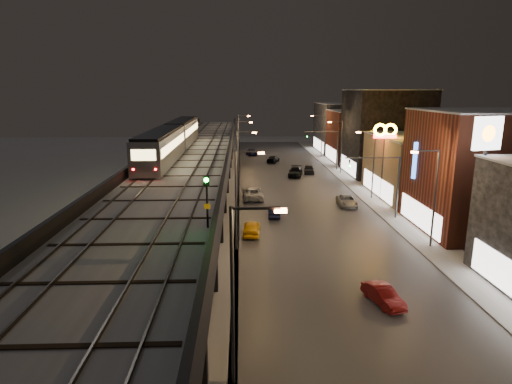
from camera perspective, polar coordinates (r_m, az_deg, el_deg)
name	(u,v)px	position (r m, az deg, el deg)	size (l,w,h in m)	color
ground	(246,328)	(27.13, -1.29, -17.65)	(220.00, 220.00, 0.00)	silver
road_surface	(296,192)	(60.39, 5.37, -0.03)	(17.00, 120.00, 0.06)	#46474D
sidewalk_right	(366,191)	(62.46, 14.50, 0.08)	(4.00, 120.00, 0.14)	#9FA1A8
under_viaduct_pavement	(200,193)	(60.16, -7.49, -0.14)	(11.00, 120.00, 0.06)	#9FA1A8
elevated_viaduct	(196,157)	(56.01, -7.96, 4.67)	(9.00, 100.00, 6.30)	black
viaduct_trackbed	(196,151)	(56.03, -7.98, 5.47)	(8.40, 100.00, 0.32)	#B2B7C1
viaduct_parapet_streetside	(230,147)	(55.72, -3.51, 6.01)	(0.30, 100.00, 1.10)	black
viaduct_parapet_far	(162,147)	(56.61, -12.39, 5.84)	(0.30, 100.00, 1.10)	black
building_b	(483,172)	(48.49, 28.00, 2.43)	(12.20, 12.20, 12.16)	maroon
building_c	(423,167)	(61.13, 21.36, 3.14)	(12.20, 15.20, 8.16)	olive
building_d	(385,133)	(75.57, 16.81, 7.58)	(12.20, 13.20, 14.16)	black
building_e	(361,136)	(89.07, 13.85, 7.27)	(12.20, 12.20, 10.16)	maroon
building_f	(345,128)	(102.50, 11.75, 8.41)	(12.20, 16.20, 11.16)	#38383C
streetlight_left_0	(238,285)	(20.23, -2.40, -12.26)	(2.57, 0.28, 9.00)	#38383A
streetlight_left_1	(239,193)	(37.28, -2.28, -0.20)	(2.57, 0.28, 9.00)	#38383A
streetlight_right_1	(433,192)	(40.97, 22.48, 0.02)	(2.56, 0.28, 9.00)	#38383A
streetlight_left_2	(239,161)	(54.94, -2.23, 4.22)	(2.57, 0.28, 9.00)	#38383A
streetlight_right_2	(372,160)	(57.51, 15.17, 4.17)	(2.56, 0.28, 9.00)	#38383A
streetlight_left_3	(240,144)	(72.77, -2.20, 6.48)	(2.57, 0.28, 9.00)	#38383A
streetlight_right_3	(340,143)	(74.72, 11.15, 6.42)	(2.56, 0.28, 9.00)	#38383A
streetlight_left_4	(240,133)	(90.66, -2.19, 7.84)	(2.57, 0.28, 9.00)	#38383A
streetlight_right_4	(321,133)	(92.24, 8.63, 7.80)	(2.56, 0.28, 9.00)	#38383A
traffic_light_rig_a	(388,179)	(48.94, 17.17, 1.61)	(6.10, 0.34, 7.00)	#38383A
traffic_light_rig_b	(331,145)	(77.52, 9.98, 6.16)	(6.10, 0.34, 7.00)	#38383A
subway_train	(174,138)	(54.00, -10.92, 7.09)	(2.81, 33.74, 3.35)	gray
rail_signal	(207,192)	(23.15, -6.58, 0.04)	(0.34, 0.42, 2.90)	black
car_taxi	(252,228)	(42.42, -0.59, -4.85)	(1.66, 4.13, 1.41)	yellow
car_near_white	(274,212)	(48.49, 2.42, -2.63)	(1.31, 3.74, 1.23)	black
car_mid_silver	(253,193)	(56.25, -0.43, -0.20)	(2.55, 5.53, 1.54)	silver
car_mid_dark	(273,159)	(85.14, 2.28, 4.37)	(1.81, 4.46, 1.29)	black
car_far_white	(251,152)	(94.48, -0.62, 5.34)	(1.77, 4.41, 1.50)	black
car_onc_silver	(383,296)	(30.56, 16.59, -13.17)	(1.29, 3.69, 1.22)	maroon
car_onc_dark	(347,201)	(53.96, 12.04, -1.24)	(2.11, 4.57, 1.27)	#9E9E9E
car_onc_white	(295,172)	(71.34, 5.26, 2.65)	(2.12, 5.21, 1.51)	black
car_onc_red	(309,169)	(74.27, 7.11, 3.00)	(1.70, 4.23, 1.44)	black
sign_mcdonalds	(385,138)	(56.87, 16.79, 6.86)	(2.96, 0.74, 9.94)	#38383A
sign_citgo	(486,152)	(37.25, 28.29, 4.68)	(2.55, 0.39, 12.09)	#38383A
sign_carwash	(420,166)	(48.00, 21.00, 3.20)	(1.70, 0.35, 8.80)	#38383A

